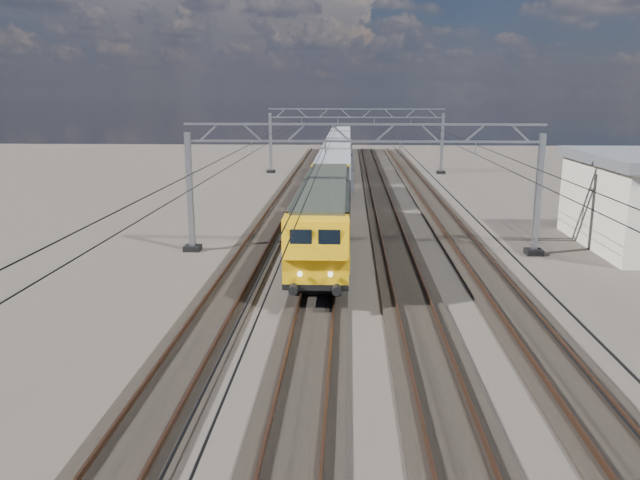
{
  "coord_description": "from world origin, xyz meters",
  "views": [
    {
      "loc": [
        -0.72,
        -29.77,
        8.6
      ],
      "look_at": [
        -1.95,
        -3.3,
        2.4
      ],
      "focal_mm": 35.0,
      "sensor_mm": 36.0,
      "label": 1
    }
  ],
  "objects_px": {
    "locomotive": "(325,212)",
    "hopper_wagon_mid": "(337,157)",
    "hopper_wagon_lead": "(333,174)",
    "hopper_wagon_fourth": "(341,138)",
    "catenary_gantry_far": "(356,138)",
    "catenary_gantry_mid": "(362,183)",
    "hopper_wagon_third": "(339,146)"
  },
  "relations": [
    {
      "from": "hopper_wagon_lead",
      "to": "hopper_wagon_fourth",
      "type": "height_order",
      "value": "same"
    },
    {
      "from": "catenary_gantry_far",
      "to": "hopper_wagon_lead",
      "type": "xyz_separation_m",
      "value": [
        -2.0,
        -18.51,
        -1.67
      ]
    },
    {
      "from": "hopper_wagon_third",
      "to": "hopper_wagon_mid",
      "type": "bearing_deg",
      "value": -90.0
    },
    {
      "from": "hopper_wagon_lead",
      "to": "hopper_wagon_mid",
      "type": "relative_size",
      "value": 1.0
    },
    {
      "from": "hopper_wagon_lead",
      "to": "hopper_wagon_mid",
      "type": "height_order",
      "value": "same"
    },
    {
      "from": "locomotive",
      "to": "hopper_wagon_mid",
      "type": "height_order",
      "value": "locomotive"
    },
    {
      "from": "hopper_wagon_lead",
      "to": "hopper_wagon_mid",
      "type": "distance_m",
      "value": 14.2
    },
    {
      "from": "hopper_wagon_mid",
      "to": "locomotive",
      "type": "bearing_deg",
      "value": -90.0
    },
    {
      "from": "catenary_gantry_mid",
      "to": "hopper_wagon_third",
      "type": "bearing_deg",
      "value": 92.5
    },
    {
      "from": "locomotive",
      "to": "hopper_wagon_mid",
      "type": "distance_m",
      "value": 31.9
    },
    {
      "from": "catenary_gantry_mid",
      "to": "hopper_wagon_fourth",
      "type": "bearing_deg",
      "value": 91.91
    },
    {
      "from": "catenary_gantry_mid",
      "to": "hopper_wagon_third",
      "type": "xyz_separation_m",
      "value": [
        -2.0,
        45.89,
        -1.67
      ]
    },
    {
      "from": "locomotive",
      "to": "hopper_wagon_mid",
      "type": "xyz_separation_m",
      "value": [
        -0.0,
        31.9,
        -0.09
      ]
    },
    {
      "from": "catenary_gantry_mid",
      "to": "hopper_wagon_third",
      "type": "height_order",
      "value": "catenary_gantry_mid"
    },
    {
      "from": "hopper_wagon_lead",
      "to": "hopper_wagon_fourth",
      "type": "bearing_deg",
      "value": 90.0
    },
    {
      "from": "catenary_gantry_mid",
      "to": "hopper_wagon_fourth",
      "type": "distance_m",
      "value": 60.15
    },
    {
      "from": "locomotive",
      "to": "hopper_wagon_fourth",
      "type": "height_order",
      "value": "locomotive"
    },
    {
      "from": "catenary_gantry_far",
      "to": "locomotive",
      "type": "height_order",
      "value": "catenary_gantry_far"
    },
    {
      "from": "catenary_gantry_mid",
      "to": "catenary_gantry_far",
      "type": "distance_m",
      "value": 36.0
    },
    {
      "from": "hopper_wagon_lead",
      "to": "catenary_gantry_far",
      "type": "bearing_deg",
      "value": 83.83
    },
    {
      "from": "hopper_wagon_fourth",
      "to": "catenary_gantry_far",
      "type": "bearing_deg",
      "value": -85.25
    },
    {
      "from": "hopper_wagon_lead",
      "to": "hopper_wagon_third",
      "type": "bearing_deg",
      "value": 90.0
    },
    {
      "from": "hopper_wagon_fourth",
      "to": "hopper_wagon_lead",
      "type": "bearing_deg",
      "value": -90.0
    },
    {
      "from": "catenary_gantry_far",
      "to": "hopper_wagon_third",
      "type": "xyz_separation_m",
      "value": [
        -2.0,
        9.89,
        -1.67
      ]
    },
    {
      "from": "catenary_gantry_far",
      "to": "hopper_wagon_mid",
      "type": "bearing_deg",
      "value": -114.92
    },
    {
      "from": "hopper_wagon_third",
      "to": "catenary_gantry_mid",
      "type": "bearing_deg",
      "value": -87.5
    },
    {
      "from": "catenary_gantry_mid",
      "to": "hopper_wagon_third",
      "type": "distance_m",
      "value": 45.97
    },
    {
      "from": "hopper_wagon_lead",
      "to": "hopper_wagon_fourth",
      "type": "relative_size",
      "value": 1.0
    },
    {
      "from": "hopper_wagon_third",
      "to": "hopper_wagon_fourth",
      "type": "height_order",
      "value": "same"
    },
    {
      "from": "locomotive",
      "to": "hopper_wagon_mid",
      "type": "bearing_deg",
      "value": 90.0
    },
    {
      "from": "locomotive",
      "to": "catenary_gantry_mid",
      "type": "bearing_deg",
      "value": 5.72
    },
    {
      "from": "catenary_gantry_far",
      "to": "hopper_wagon_mid",
      "type": "height_order",
      "value": "catenary_gantry_far"
    }
  ]
}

